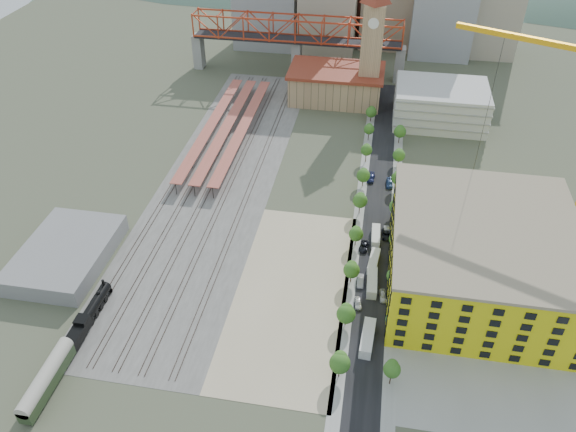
% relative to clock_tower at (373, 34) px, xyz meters
% --- Properties ---
extents(ground, '(400.00, 400.00, 0.00)m').
position_rel_clock_tower_xyz_m(ground, '(-8.00, -79.99, -28.70)').
color(ground, '#474C38').
rests_on(ground, ground).
extents(ballast_strip, '(36.00, 165.00, 0.06)m').
position_rel_clock_tower_xyz_m(ballast_strip, '(-44.00, -62.49, -28.67)').
color(ballast_strip, '#605E59').
rests_on(ballast_strip, ground).
extents(dirt_lot, '(28.00, 67.00, 0.06)m').
position_rel_clock_tower_xyz_m(dirt_lot, '(-12.00, -111.49, -28.67)').
color(dirt_lot, tan).
rests_on(dirt_lot, ground).
extents(street_asphalt, '(12.00, 170.00, 0.06)m').
position_rel_clock_tower_xyz_m(street_asphalt, '(8.00, -64.99, -28.67)').
color(street_asphalt, black).
rests_on(street_asphalt, ground).
extents(sidewalk_west, '(3.00, 170.00, 0.04)m').
position_rel_clock_tower_xyz_m(sidewalk_west, '(2.50, -64.99, -28.68)').
color(sidewalk_west, gray).
rests_on(sidewalk_west, ground).
extents(sidewalk_east, '(3.00, 170.00, 0.04)m').
position_rel_clock_tower_xyz_m(sidewalk_east, '(13.50, -64.99, -28.68)').
color(sidewalk_east, gray).
rests_on(sidewalk_east, ground).
extents(construction_pad, '(50.00, 90.00, 0.06)m').
position_rel_clock_tower_xyz_m(construction_pad, '(37.00, -99.99, -28.67)').
color(construction_pad, gray).
rests_on(construction_pad, ground).
extents(rail_tracks, '(26.56, 160.00, 0.18)m').
position_rel_clock_tower_xyz_m(rail_tracks, '(-45.80, -62.49, -28.55)').
color(rail_tracks, '#382B23').
rests_on(rail_tracks, ground).
extents(platform_canopies, '(16.00, 80.00, 4.12)m').
position_rel_clock_tower_xyz_m(platform_canopies, '(-49.00, -34.99, -24.70)').
color(platform_canopies, '#B55145').
rests_on(platform_canopies, ground).
extents(station_hall, '(38.00, 24.00, 13.10)m').
position_rel_clock_tower_xyz_m(station_hall, '(-13.00, 2.01, -22.03)').
color(station_hall, tan).
rests_on(station_hall, ground).
extents(clock_tower, '(12.00, 12.00, 52.00)m').
position_rel_clock_tower_xyz_m(clock_tower, '(0.00, 0.00, 0.00)').
color(clock_tower, tan).
rests_on(clock_tower, ground).
extents(parking_garage, '(34.00, 26.00, 14.00)m').
position_rel_clock_tower_xyz_m(parking_garage, '(28.00, -9.99, -21.70)').
color(parking_garage, silver).
rests_on(parking_garage, ground).
extents(truss_bridge, '(94.00, 9.60, 25.60)m').
position_rel_clock_tower_xyz_m(truss_bridge, '(-33.00, 25.01, -9.83)').
color(truss_bridge, gray).
rests_on(truss_bridge, ground).
extents(construction_building, '(44.60, 50.60, 18.80)m').
position_rel_clock_tower_xyz_m(construction_building, '(34.00, -99.99, -19.29)').
color(construction_building, yellow).
rests_on(construction_building, ground).
extents(warehouse, '(22.00, 32.00, 5.00)m').
position_rel_clock_tower_xyz_m(warehouse, '(-74.00, -109.99, -26.20)').
color(warehouse, gray).
rests_on(warehouse, ground).
extents(street_trees, '(15.40, 124.40, 8.00)m').
position_rel_clock_tower_xyz_m(street_trees, '(8.00, -74.99, -28.70)').
color(street_trees, '#205A1B').
rests_on(street_trees, ground).
extents(skyline, '(133.00, 46.00, 60.00)m').
position_rel_clock_tower_xyz_m(skyline, '(-0.53, 62.32, -5.89)').
color(skyline, '#9EA0A3').
rests_on(skyline, ground).
extents(distant_hills, '(647.00, 264.00, 227.00)m').
position_rel_clock_tower_xyz_m(distant_hills, '(37.28, 180.01, -108.23)').
color(distant_hills, '#4C6B59').
rests_on(distant_hills, ground).
extents(locomotive, '(2.90, 22.39, 5.60)m').
position_rel_clock_tower_xyz_m(locomotive, '(-58.00, -129.10, -26.61)').
color(locomotive, black).
rests_on(locomotive, ground).
extents(coach, '(3.21, 18.66, 5.86)m').
position_rel_clock_tower_xyz_m(coach, '(-58.00, -148.73, -25.58)').
color(coach, '#23341C').
rests_on(coach, ground).
extents(site_trailer_a, '(3.38, 10.58, 2.85)m').
position_rel_clock_tower_xyz_m(site_trailer_a, '(8.00, -124.37, -27.27)').
color(site_trailer_a, silver).
rests_on(site_trailer_a, ground).
extents(site_trailer_b, '(2.84, 9.67, 2.62)m').
position_rel_clock_tower_xyz_m(site_trailer_b, '(8.00, -105.83, -27.38)').
color(site_trailer_b, silver).
rests_on(site_trailer_b, ground).
extents(site_trailer_c, '(3.25, 9.04, 2.42)m').
position_rel_clock_tower_xyz_m(site_trailer_c, '(8.00, -97.34, -27.49)').
color(site_trailer_c, silver).
rests_on(site_trailer_c, ground).
extents(site_trailer_d, '(2.57, 8.75, 2.37)m').
position_rel_clock_tower_xyz_m(site_trailer_d, '(8.00, -86.36, -27.51)').
color(site_trailer_d, silver).
rests_on(site_trailer_d, ground).
extents(car_0, '(2.30, 4.36, 1.41)m').
position_rel_clock_tower_xyz_m(car_0, '(5.00, -113.02, -27.99)').
color(car_0, silver).
rests_on(car_0, ground).
extents(car_1, '(1.87, 4.86, 1.58)m').
position_rel_clock_tower_xyz_m(car_1, '(5.00, -105.05, -27.91)').
color(car_1, '#99989D').
rests_on(car_1, ground).
extents(car_2, '(2.98, 5.37, 1.42)m').
position_rel_clock_tower_xyz_m(car_2, '(5.00, -91.03, -27.99)').
color(car_2, black).
rests_on(car_2, ground).
extents(car_3, '(2.57, 5.59, 1.58)m').
position_rel_clock_tower_xyz_m(car_3, '(5.00, -55.98, -27.91)').
color(car_3, '#1B2150').
rests_on(car_3, ground).
extents(car_4, '(2.43, 4.71, 1.53)m').
position_rel_clock_tower_xyz_m(car_4, '(11.00, -109.44, -27.93)').
color(car_4, silver).
rests_on(car_4, ground).
extents(car_5, '(1.91, 4.54, 1.46)m').
position_rel_clock_tower_xyz_m(car_5, '(11.00, -83.04, -27.97)').
color(car_5, '#A6A7AB').
rests_on(car_5, ground).
extents(car_6, '(3.04, 5.40, 1.42)m').
position_rel_clock_tower_xyz_m(car_6, '(11.00, -84.71, -27.99)').
color(car_6, black).
rests_on(car_6, ground).
extents(car_7, '(2.47, 5.33, 1.51)m').
position_rel_clock_tower_xyz_m(car_7, '(11.00, -58.23, -27.94)').
color(car_7, navy).
rests_on(car_7, ground).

